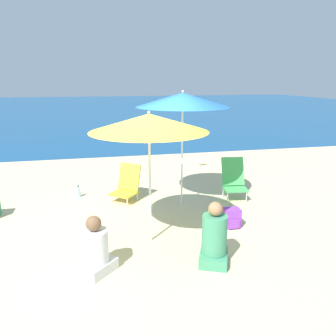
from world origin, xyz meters
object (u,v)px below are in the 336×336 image
beach_chair_green (234,179)px  seagull (201,161)px  person_seated_near (95,250)px  person_seated_far (214,239)px  beach_umbrella_blue (183,100)px  beach_chair_yellow (127,184)px  backpack_purple (232,218)px  water_bottle (79,192)px  beach_umbrella_yellow (149,123)px

beach_chair_green → seagull: (0.17, 2.77, -0.29)m
person_seated_near → person_seated_far: bearing=40.6°
beach_umbrella_blue → beach_chair_yellow: beach_umbrella_blue is taller
beach_chair_green → person_seated_near: 3.73m
beach_umbrella_blue → backpack_purple: (0.59, -1.21, -1.96)m
beach_chair_yellow → backpack_purple: 2.42m
person_seated_far → seagull: person_seated_far is taller
beach_chair_yellow → beach_umbrella_blue: bearing=12.8°
water_bottle → beach_chair_yellow: bearing=-21.6°
person_seated_far → water_bottle: 3.76m
person_seated_near → seagull: size_ratio=3.01×
water_bottle → beach_chair_green: bearing=-13.3°
person_seated_near → backpack_purple: 2.51m
backpack_purple → water_bottle: bearing=141.2°
beach_chair_yellow → beach_chair_green: size_ratio=0.88×
person_seated_far → backpack_purple: (0.71, 1.04, -0.20)m
person_seated_far → seagull: bearing=96.9°
person_seated_far → seagull: (1.50, 5.18, -0.23)m
beach_chair_green → water_bottle: 3.41m
beach_chair_yellow → person_seated_near: person_seated_near is taller
backpack_purple → water_bottle: (-2.69, 2.16, -0.07)m
beach_umbrella_yellow → backpack_purple: beach_umbrella_yellow is taller
beach_umbrella_yellow → water_bottle: size_ratio=8.13×
beach_umbrella_yellow → beach_chair_green: size_ratio=2.37×
person_seated_far → beach_umbrella_blue: bearing=110.0°
beach_umbrella_blue → beach_umbrella_yellow: (-0.88, -1.39, -0.24)m
person_seated_near → seagull: person_seated_near is taller
beach_chair_yellow → backpack_purple: (1.66, -1.75, -0.18)m
beach_umbrella_blue → person_seated_near: bearing=-129.5°
beach_umbrella_blue → person_seated_near: 3.28m
beach_chair_green → person_seated_far: size_ratio=0.95×
beach_umbrella_yellow → water_bottle: beach_umbrella_yellow is taller
person_seated_far → water_bottle: person_seated_far is taller
beach_chair_green → beach_chair_yellow: bearing=177.9°
beach_chair_green → person_seated_near: bearing=-135.1°
beach_chair_green → water_bottle: (-3.30, 0.78, -0.33)m
beach_chair_yellow → person_seated_far: (0.94, -2.79, 0.02)m
beach_umbrella_yellow → water_bottle: 3.19m
beach_umbrella_blue → water_bottle: beach_umbrella_blue is taller
backpack_purple → seagull: 4.22m
beach_umbrella_yellow → beach_chair_green: (2.09, 1.56, -1.46)m
beach_chair_yellow → water_bottle: beach_chair_yellow is taller
beach_chair_green → beach_umbrella_blue: bearing=-164.9°
backpack_purple → beach_umbrella_yellow: bearing=-172.9°
beach_umbrella_blue → water_bottle: 3.07m
beach_umbrella_blue → beach_chair_yellow: (-1.07, 0.54, -1.79)m
beach_chair_yellow → seagull: (2.44, 2.40, -0.21)m
water_bottle → person_seated_near: bearing=-83.4°
beach_chair_green → seagull: bearing=93.7°
backpack_purple → water_bottle: 3.45m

